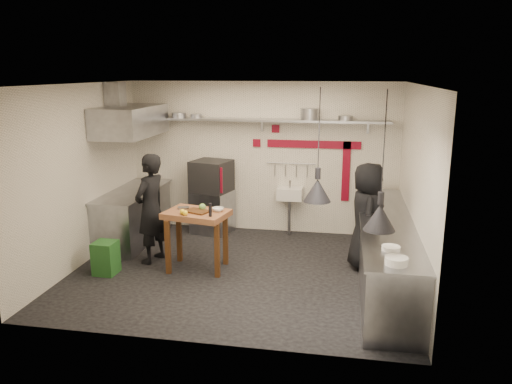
% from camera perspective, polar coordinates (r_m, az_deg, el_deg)
% --- Properties ---
extents(floor, '(5.00, 5.00, 0.00)m').
position_cam_1_polar(floor, '(7.73, -1.94, -9.03)').
color(floor, black).
rests_on(floor, ground).
extents(ceiling, '(5.00, 5.00, 0.00)m').
position_cam_1_polar(ceiling, '(7.13, -2.13, 12.21)').
color(ceiling, beige).
rests_on(ceiling, floor).
extents(wall_back, '(5.00, 0.04, 2.80)m').
position_cam_1_polar(wall_back, '(9.32, 0.71, 3.93)').
color(wall_back, silver).
rests_on(wall_back, floor).
extents(wall_front, '(5.00, 0.04, 2.80)m').
position_cam_1_polar(wall_front, '(5.33, -6.82, -3.69)').
color(wall_front, silver).
rests_on(wall_front, floor).
extents(wall_left, '(0.04, 4.20, 2.80)m').
position_cam_1_polar(wall_left, '(8.19, -19.38, 1.77)').
color(wall_left, silver).
rests_on(wall_left, floor).
extents(wall_right, '(0.04, 4.20, 2.80)m').
position_cam_1_polar(wall_right, '(7.21, 17.79, 0.33)').
color(wall_right, silver).
rests_on(wall_right, floor).
extents(red_band_horiz, '(1.70, 0.02, 0.14)m').
position_cam_1_polar(red_band_horiz, '(9.15, 6.60, 5.43)').
color(red_band_horiz, maroon).
rests_on(red_band_horiz, wall_back).
extents(red_band_vert, '(0.14, 0.02, 1.10)m').
position_cam_1_polar(red_band_vert, '(9.21, 10.24, 2.33)').
color(red_band_vert, maroon).
rests_on(red_band_vert, wall_back).
extents(red_tile_a, '(0.14, 0.02, 0.14)m').
position_cam_1_polar(red_tile_a, '(9.19, 2.25, 7.24)').
color(red_tile_a, maroon).
rests_on(red_tile_a, wall_back).
extents(red_tile_b, '(0.14, 0.02, 0.14)m').
position_cam_1_polar(red_tile_b, '(9.28, 0.09, 5.63)').
color(red_tile_b, maroon).
rests_on(red_tile_b, wall_back).
extents(back_shelf, '(4.60, 0.34, 0.04)m').
position_cam_1_polar(back_shelf, '(9.05, 0.54, 8.23)').
color(back_shelf, gray).
rests_on(back_shelf, wall_back).
extents(shelf_bracket_left, '(0.04, 0.06, 0.24)m').
position_cam_1_polar(shelf_bracket_left, '(9.71, -10.54, 7.78)').
color(shelf_bracket_left, gray).
rests_on(shelf_bracket_left, wall_back).
extents(shelf_bracket_mid, '(0.04, 0.06, 0.24)m').
position_cam_1_polar(shelf_bracket_mid, '(9.21, 0.69, 7.70)').
color(shelf_bracket_mid, gray).
rests_on(shelf_bracket_mid, wall_back).
extents(shelf_bracket_right, '(0.04, 0.06, 0.24)m').
position_cam_1_polar(shelf_bracket_right, '(9.09, 12.69, 7.29)').
color(shelf_bracket_right, gray).
rests_on(shelf_bracket_right, wall_back).
extents(pan_far_left, '(0.32, 0.32, 0.09)m').
position_cam_1_polar(pan_far_left, '(9.42, -8.78, 8.69)').
color(pan_far_left, gray).
rests_on(pan_far_left, back_shelf).
extents(pan_mid_left, '(0.28, 0.28, 0.07)m').
position_cam_1_polar(pan_mid_left, '(9.32, -6.83, 8.64)').
color(pan_mid_left, gray).
rests_on(pan_mid_left, back_shelf).
extents(stock_pot, '(0.38, 0.38, 0.20)m').
position_cam_1_polar(stock_pot, '(8.93, 6.12, 8.86)').
color(stock_pot, gray).
rests_on(stock_pot, back_shelf).
extents(pan_right, '(0.28, 0.28, 0.08)m').
position_cam_1_polar(pan_right, '(8.92, 10.19, 8.32)').
color(pan_right, gray).
rests_on(pan_right, back_shelf).
extents(oven_stand, '(0.81, 0.77, 0.80)m').
position_cam_1_polar(oven_stand, '(9.45, -4.99, -2.22)').
color(oven_stand, gray).
rests_on(oven_stand, floor).
extents(combi_oven, '(0.79, 0.75, 0.58)m').
position_cam_1_polar(combi_oven, '(9.23, -5.12, 1.82)').
color(combi_oven, black).
rests_on(combi_oven, oven_stand).
extents(oven_door, '(0.52, 0.16, 0.46)m').
position_cam_1_polar(oven_door, '(8.98, -5.35, 1.48)').
color(oven_door, maroon).
rests_on(oven_door, combi_oven).
extents(oven_glass, '(0.36, 0.11, 0.34)m').
position_cam_1_polar(oven_glass, '(8.95, -5.24, 1.43)').
color(oven_glass, black).
rests_on(oven_glass, oven_door).
extents(hand_sink, '(0.46, 0.34, 0.22)m').
position_cam_1_polar(hand_sink, '(9.20, 3.89, -0.18)').
color(hand_sink, silver).
rests_on(hand_sink, wall_back).
extents(sink_tap, '(0.03, 0.03, 0.14)m').
position_cam_1_polar(sink_tap, '(9.16, 3.91, 0.91)').
color(sink_tap, gray).
rests_on(sink_tap, hand_sink).
extents(sink_drain, '(0.06, 0.06, 0.66)m').
position_cam_1_polar(sink_drain, '(9.28, 3.82, -2.88)').
color(sink_drain, gray).
rests_on(sink_drain, floor).
extents(utensil_rail, '(0.90, 0.02, 0.02)m').
position_cam_1_polar(utensil_rail, '(9.22, 4.05, 3.28)').
color(utensil_rail, gray).
rests_on(utensil_rail, wall_back).
extents(counter_right, '(0.70, 3.80, 0.90)m').
position_cam_1_polar(counter_right, '(7.43, 14.57, -6.69)').
color(counter_right, gray).
rests_on(counter_right, floor).
extents(counter_right_top, '(0.76, 3.90, 0.03)m').
position_cam_1_polar(counter_right_top, '(7.29, 14.79, -3.26)').
color(counter_right_top, gray).
rests_on(counter_right_top, counter_right).
extents(plate_stack, '(0.32, 0.32, 0.09)m').
position_cam_1_polar(plate_stack, '(5.68, 15.75, -7.59)').
color(plate_stack, silver).
rests_on(plate_stack, counter_right_top).
extents(small_bowl_right, '(0.26, 0.26, 0.05)m').
position_cam_1_polar(small_bowl_right, '(6.11, 15.17, -6.22)').
color(small_bowl_right, silver).
rests_on(small_bowl_right, counter_right_top).
extents(counter_left, '(0.70, 1.90, 0.90)m').
position_cam_1_polar(counter_left, '(9.17, -13.81, -2.74)').
color(counter_left, gray).
rests_on(counter_left, floor).
extents(counter_left_top, '(0.76, 2.00, 0.03)m').
position_cam_1_polar(counter_left_top, '(9.05, -13.98, 0.08)').
color(counter_left_top, gray).
rests_on(counter_left_top, counter_left).
extents(extractor_hood, '(0.78, 1.60, 0.50)m').
position_cam_1_polar(extractor_hood, '(8.83, -14.15, 7.88)').
color(extractor_hood, gray).
rests_on(extractor_hood, ceiling).
extents(hood_duct, '(0.28, 0.28, 0.50)m').
position_cam_1_polar(hood_duct, '(8.91, -15.79, 10.41)').
color(hood_duct, gray).
rests_on(hood_duct, ceiling).
extents(green_bin, '(0.33, 0.33, 0.50)m').
position_cam_1_polar(green_bin, '(7.88, -16.80, -7.21)').
color(green_bin, '#1F521F').
rests_on(green_bin, floor).
extents(prep_table, '(1.02, 0.80, 0.92)m').
position_cam_1_polar(prep_table, '(7.71, -6.73, -5.50)').
color(prep_table, brown).
rests_on(prep_table, floor).
extents(cutting_board, '(0.41, 0.35, 0.02)m').
position_cam_1_polar(cutting_board, '(7.53, -6.71, -2.21)').
color(cutting_board, '#432510').
rests_on(cutting_board, prep_table).
extents(pepper_mill, '(0.06, 0.06, 0.20)m').
position_cam_1_polar(pepper_mill, '(7.27, -5.25, -2.04)').
color(pepper_mill, black).
rests_on(pepper_mill, prep_table).
extents(lemon_a, '(0.10, 0.10, 0.08)m').
position_cam_1_polar(lemon_a, '(7.44, -8.41, -2.24)').
color(lemon_a, yellow).
rests_on(lemon_a, prep_table).
extents(lemon_b, '(0.10, 0.10, 0.08)m').
position_cam_1_polar(lemon_b, '(7.38, -8.11, -2.38)').
color(lemon_b, yellow).
rests_on(lemon_b, prep_table).
extents(veg_ball, '(0.12, 0.12, 0.11)m').
position_cam_1_polar(veg_ball, '(7.62, -6.15, -1.71)').
color(veg_ball, '#5C8E3F').
rests_on(veg_ball, prep_table).
extents(steel_tray, '(0.20, 0.16, 0.03)m').
position_cam_1_polar(steel_tray, '(7.72, -8.29, -1.83)').
color(steel_tray, gray).
rests_on(steel_tray, prep_table).
extents(bowl, '(0.20, 0.20, 0.06)m').
position_cam_1_polar(bowl, '(7.55, -4.36, -2.00)').
color(bowl, silver).
rests_on(bowl, prep_table).
extents(heat_lamp_near, '(0.37, 0.37, 1.39)m').
position_cam_1_polar(heat_lamp_near, '(6.07, 7.18, 5.27)').
color(heat_lamp_near, black).
rests_on(heat_lamp_near, ceiling).
extents(heat_lamp_far, '(0.45, 0.45, 1.55)m').
position_cam_1_polar(heat_lamp_far, '(5.57, 14.33, 3.36)').
color(heat_lamp_far, black).
rests_on(heat_lamp_far, ceiling).
extents(chef_left, '(0.58, 0.73, 1.75)m').
position_cam_1_polar(chef_left, '(8.02, -11.95, -1.87)').
color(chef_left, black).
rests_on(chef_left, floor).
extents(chef_right, '(0.56, 0.83, 1.65)m').
position_cam_1_polar(chef_right, '(7.78, 12.54, -2.73)').
color(chef_right, black).
rests_on(chef_right, floor).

